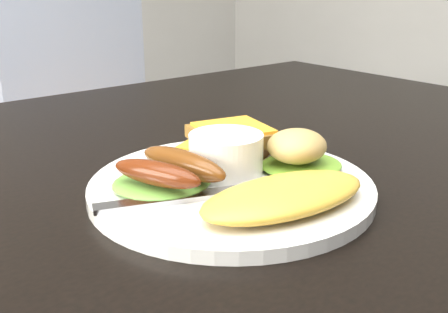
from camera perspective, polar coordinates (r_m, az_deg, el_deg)
dining_table at (r=0.55m, az=-5.33°, el=-2.89°), size 1.20×0.80×0.04m
dining_chair at (r=1.52m, az=-11.76°, el=0.08°), size 0.52×0.52×0.06m
plate at (r=0.47m, az=0.77°, el=-3.30°), size 0.25×0.25×0.01m
lettuce_left at (r=0.46m, az=-6.75°, el=-2.78°), size 0.11×0.10×0.01m
lettuce_right at (r=0.50m, az=8.41°, el=-0.92°), size 0.09×0.08×0.01m
omelette at (r=0.42m, az=6.63°, el=-4.25°), size 0.16×0.09×0.02m
sausage_a at (r=0.43m, az=-7.35°, el=-1.85°), size 0.05×0.09×0.02m
sausage_b at (r=0.45m, az=-4.51°, el=-0.76°), size 0.04×0.10×0.02m
ramekin at (r=0.48m, az=0.22°, el=0.17°), size 0.08×0.08×0.04m
toast_a at (r=0.53m, az=-0.11°, el=0.60°), size 0.11×0.11×0.01m
toast_b at (r=0.53m, az=0.97°, el=2.33°), size 0.09×0.09×0.01m
potato_salad at (r=0.49m, az=7.93°, el=1.14°), size 0.06×0.06×0.03m
fork at (r=0.43m, az=-2.26°, el=-4.22°), size 0.17×0.08×0.00m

